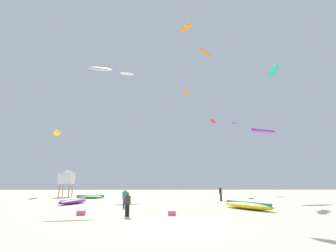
% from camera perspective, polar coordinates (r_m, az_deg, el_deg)
% --- Properties ---
extents(ground_plane, '(120.00, 120.00, 0.00)m').
position_cam_1_polar(ground_plane, '(15.43, 2.01, -20.76)').
color(ground_plane, beige).
extents(person_foreground, '(0.48, 0.37, 1.63)m').
position_cam_1_polar(person_foreground, '(19.05, -8.81, -16.07)').
color(person_foreground, black).
rests_on(person_foreground, ground).
extents(person_midground, '(0.56, 0.39, 1.71)m').
position_cam_1_polar(person_midground, '(25.16, -9.33, -14.89)').
color(person_midground, navy).
rests_on(person_midground, ground).
extents(person_left, '(0.40, 0.55, 1.75)m').
position_cam_1_polar(person_left, '(33.51, 11.43, -14.00)').
color(person_left, navy).
rests_on(person_left, ground).
extents(kite_grounded_near, '(3.94, 5.57, 0.71)m').
position_cam_1_polar(kite_grounded_near, '(24.56, 16.93, -16.23)').
color(kite_grounded_near, yellow).
rests_on(kite_grounded_near, ground).
extents(kite_grounded_mid, '(2.66, 4.69, 0.57)m').
position_cam_1_polar(kite_grounded_mid, '(30.62, -19.98, -15.19)').
color(kite_grounded_mid, purple).
rests_on(kite_grounded_mid, ground).
extents(kite_grounded_far, '(4.07, 1.46, 0.47)m').
position_cam_1_polar(kite_grounded_far, '(39.16, -16.54, -14.58)').
color(kite_grounded_far, green).
rests_on(kite_grounded_far, ground).
extents(lifeguard_tower, '(2.30, 2.30, 4.15)m').
position_cam_1_polar(lifeguard_tower, '(45.01, -21.16, -10.26)').
color(lifeguard_tower, '#8C704C').
rests_on(lifeguard_tower, ground).
extents(cooler_box, '(0.56, 0.36, 0.32)m').
position_cam_1_polar(cooler_box, '(19.48, 0.84, -18.44)').
color(cooler_box, '#E5598C').
rests_on(cooler_box, ground).
extents(gear_bag, '(0.56, 0.36, 0.32)m').
position_cam_1_polar(gear_bag, '(20.58, -18.41, -17.51)').
color(gear_bag, '#E5598C').
rests_on(gear_bag, ground).
extents(kite_aloft_0, '(2.00, 4.57, 1.09)m').
position_cam_1_polar(kite_aloft_0, '(53.41, -22.95, -1.39)').
color(kite_aloft_0, yellow).
extents(kite_aloft_1, '(2.25, 4.34, 0.75)m').
position_cam_1_polar(kite_aloft_1, '(37.04, 21.94, 11.00)').
color(kite_aloft_1, '#19B29E').
extents(kite_aloft_2, '(1.00, 3.19, 0.55)m').
position_cam_1_polar(kite_aloft_2, '(59.30, 14.32, 0.70)').
color(kite_aloft_2, purple).
extents(kite_aloft_3, '(3.31, 3.95, 0.76)m').
position_cam_1_polar(kite_aloft_3, '(53.84, 8.10, 15.56)').
color(kite_aloft_3, orange).
extents(kite_aloft_4, '(4.43, 2.65, 0.52)m').
position_cam_1_polar(kite_aloft_4, '(39.18, 19.99, -1.10)').
color(kite_aloft_4, purple).
extents(kite_aloft_5, '(2.49, 3.24, 0.39)m').
position_cam_1_polar(kite_aloft_5, '(54.90, 4.00, 7.27)').
color(kite_aloft_5, orange).
extents(kite_aloft_6, '(3.48, 1.69, 0.86)m').
position_cam_1_polar(kite_aloft_6, '(37.71, -14.53, 11.96)').
color(kite_aloft_6, white).
extents(kite_aloft_7, '(3.01, 1.52, 0.67)m').
position_cam_1_polar(kite_aloft_7, '(57.02, -9.00, 11.20)').
color(kite_aloft_7, white).
extents(kite_aloft_8, '(2.15, 3.84, 0.75)m').
position_cam_1_polar(kite_aloft_8, '(53.42, 9.77, 1.02)').
color(kite_aloft_8, red).
extents(kite_aloft_9, '(1.98, 2.67, 0.48)m').
position_cam_1_polar(kite_aloft_9, '(39.11, 3.91, 20.52)').
color(kite_aloft_9, orange).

